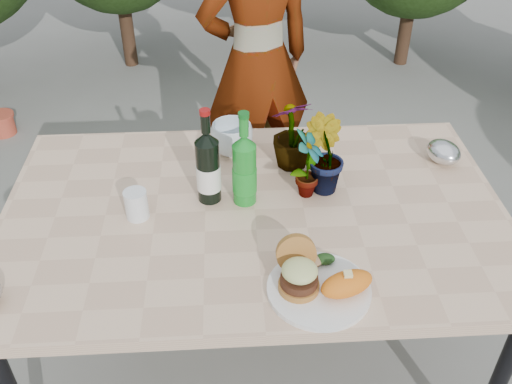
{
  "coord_description": "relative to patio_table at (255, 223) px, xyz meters",
  "views": [
    {
      "loc": [
        -0.08,
        -1.41,
        1.89
      ],
      "look_at": [
        0.0,
        -0.08,
        0.88
      ],
      "focal_mm": 40.0,
      "sensor_mm": 36.0,
      "label": 1
    }
  ],
  "objects": [
    {
      "name": "ground",
      "position": [
        0.0,
        0.0,
        -0.69
      ],
      "size": [
        80.0,
        80.0,
        0.0
      ],
      "primitive_type": "plane",
      "color": "slate",
      "rests_on": "ground"
    },
    {
      "name": "patio_table",
      "position": [
        0.0,
        0.0,
        0.0
      ],
      "size": [
        1.6,
        1.0,
        0.75
      ],
      "color": "#D9B390",
      "rests_on": "ground"
    },
    {
      "name": "dinner_plate",
      "position": [
        0.15,
        -0.36,
        0.06
      ],
      "size": [
        0.28,
        0.28,
        0.01
      ],
      "primitive_type": "cylinder",
      "color": "white",
      "rests_on": "patio_table"
    },
    {
      "name": "burger_stack",
      "position": [
        0.1,
        -0.34,
        0.12
      ],
      "size": [
        0.11,
        0.16,
        0.11
      ],
      "color": "#B7722D",
      "rests_on": "dinner_plate"
    },
    {
      "name": "sweet_potato",
      "position": [
        0.22,
        -0.38,
        0.1
      ],
      "size": [
        0.17,
        0.12,
        0.06
      ],
      "primitive_type": "ellipsoid",
      "rotation": [
        0.0,
        0.0,
        0.35
      ],
      "color": "orange",
      "rests_on": "dinner_plate"
    },
    {
      "name": "grilled_veg",
      "position": [
        0.17,
        -0.27,
        0.09
      ],
      "size": [
        0.08,
        0.05,
        0.03
      ],
      "color": "olive",
      "rests_on": "dinner_plate"
    },
    {
      "name": "wine_bottle",
      "position": [
        -0.14,
        0.07,
        0.18
      ],
      "size": [
        0.08,
        0.08,
        0.33
      ],
      "rotation": [
        0.0,
        0.0,
        -0.05
      ],
      "color": "black",
      "rests_on": "patio_table"
    },
    {
      "name": "sparkling_water",
      "position": [
        -0.03,
        0.05,
        0.18
      ],
      "size": [
        0.08,
        0.08,
        0.32
      ],
      "rotation": [
        0.0,
        0.0,
        0.26
      ],
      "color": "#178223",
      "rests_on": "patio_table"
    },
    {
      "name": "plastic_cup",
      "position": [
        -0.37,
        -0.01,
        0.1
      ],
      "size": [
        0.07,
        0.07,
        0.09
      ],
      "primitive_type": "cylinder",
      "color": "silver",
      "rests_on": "patio_table"
    },
    {
      "name": "seedling_left",
      "position": [
        0.17,
        0.07,
        0.18
      ],
      "size": [
        0.13,
        0.15,
        0.24
      ],
      "primitive_type": "imported",
      "rotation": [
        0.0,
        0.0,
        1.17
      ],
      "color": "#285B1F",
      "rests_on": "patio_table"
    },
    {
      "name": "seedling_mid",
      "position": [
        0.23,
        0.1,
        0.19
      ],
      "size": [
        0.18,
        0.18,
        0.26
      ],
      "primitive_type": "imported",
      "rotation": [
        0.0,
        0.0,
        2.31
      ],
      "color": "#255D20",
      "rests_on": "patio_table"
    },
    {
      "name": "seedling_right",
      "position": [
        0.15,
        0.25,
        0.18
      ],
      "size": [
        0.18,
        0.18,
        0.25
      ],
      "primitive_type": "imported",
      "rotation": [
        0.0,
        0.0,
        3.52
      ],
      "color": "#29571E",
      "rests_on": "patio_table"
    },
    {
      "name": "blue_bowl",
      "position": [
        -0.06,
        0.34,
        0.12
      ],
      "size": [
        0.19,
        0.19,
        0.12
      ],
      "primitive_type": "imported",
      "rotation": [
        0.0,
        0.0,
        -0.28
      ],
      "color": "silver",
      "rests_on": "patio_table"
    },
    {
      "name": "foil_packet_right",
      "position": [
        0.68,
        0.23,
        0.1
      ],
      "size": [
        0.15,
        0.16,
        0.08
      ],
      "primitive_type": "ellipsoid",
      "rotation": [
        0.0,
        0.0,
        1.97
      ],
      "color": "silver",
      "rests_on": "patio_table"
    },
    {
      "name": "person",
      "position": [
        0.07,
        1.06,
        0.08
      ],
      "size": [
        0.66,
        0.55,
        1.55
      ],
      "primitive_type": "imported",
      "rotation": [
        0.0,
        0.0,
        3.51
      ],
      "color": "#A57752",
      "rests_on": "ground"
    },
    {
      "name": "terracotta_pot",
      "position": [
        -1.49,
        1.8,
        -0.62
      ],
      "size": [
        0.17,
        0.17,
        0.14
      ],
      "color": "#BE4630",
      "rests_on": "ground"
    }
  ]
}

